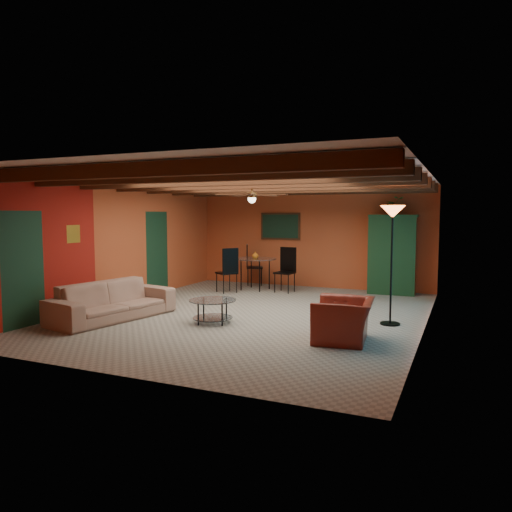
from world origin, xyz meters
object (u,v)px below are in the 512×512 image
at_px(coffee_table, 213,311).
at_px(potted_plant, 394,207).
at_px(vase, 255,243).
at_px(dining_table, 255,268).
at_px(sofa, 113,301).
at_px(armchair, 344,320).
at_px(floor_lamp, 391,265).
at_px(armoire, 393,256).

bearing_deg(coffee_table, potted_plant, 61.38).
bearing_deg(vase, potted_plant, 13.22).
xyz_separation_m(dining_table, vase, (0.00, 0.00, 0.66)).
bearing_deg(sofa, armchair, -76.35).
xyz_separation_m(floor_lamp, vase, (-3.85, 2.72, 0.16)).
relative_size(dining_table, potted_plant, 4.45).
distance_m(sofa, potted_plant, 7.04).
bearing_deg(sofa, vase, -2.32).
bearing_deg(dining_table, armchair, -51.31).
relative_size(sofa, floor_lamp, 1.12).
bearing_deg(coffee_table, floor_lamp, 21.21).
distance_m(dining_table, armoire, 3.51).
bearing_deg(sofa, armoire, -29.56).
distance_m(armoire, vase, 3.50).
distance_m(armchair, vase, 5.42).
xyz_separation_m(sofa, potted_plant, (4.45, 5.15, 1.81)).
relative_size(coffee_table, floor_lamp, 0.40).
bearing_deg(coffee_table, armchair, -6.52).
relative_size(armchair, coffee_table, 1.18).
bearing_deg(armoire, dining_table, -168.97).
xyz_separation_m(armchair, dining_table, (-3.34, 4.17, 0.24)).
distance_m(floor_lamp, vase, 4.71).
bearing_deg(floor_lamp, dining_table, 144.77).
xyz_separation_m(sofa, coffee_table, (1.89, 0.47, -0.13)).
distance_m(dining_table, vase, 0.66).
height_order(coffee_table, armoire, armoire).
height_order(coffee_table, vase, vase).
relative_size(armchair, armoire, 0.53).
distance_m(armchair, coffee_table, 2.51).
xyz_separation_m(floor_lamp, potted_plant, (-0.45, 3.51, 1.09)).
bearing_deg(floor_lamp, vase, 144.77).
bearing_deg(dining_table, coffee_table, -77.75).
distance_m(sofa, vase, 4.56).
bearing_deg(vase, floor_lamp, -35.23).
bearing_deg(armchair, dining_table, -147.71).
xyz_separation_m(sofa, floor_lamp, (4.90, 1.63, 0.72)).
bearing_deg(vase, armchair, -51.31).
relative_size(dining_table, floor_lamp, 1.03).
distance_m(potted_plant, vase, 3.61).
height_order(floor_lamp, vase, floor_lamp).
height_order(sofa, armchair, sofa).
xyz_separation_m(armchair, floor_lamp, (0.51, 1.45, 0.75)).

